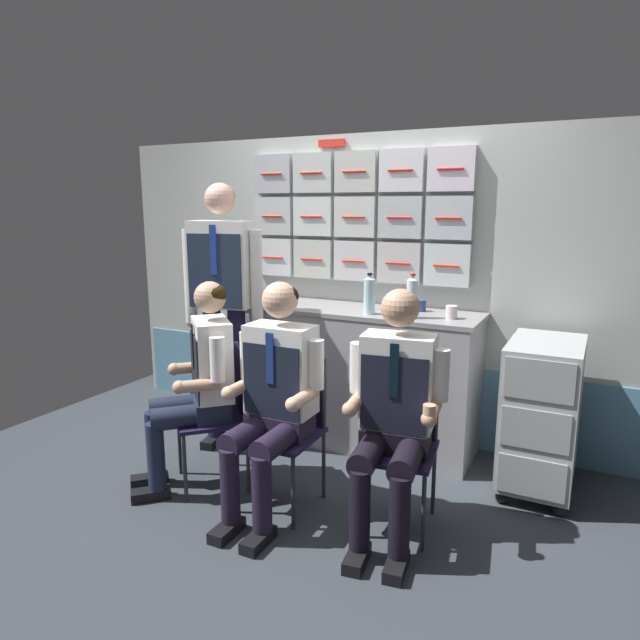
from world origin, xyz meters
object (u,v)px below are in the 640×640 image
(crew_member_right, at_px, (274,390))
(folding_chair_right, at_px, (289,415))
(crew_member_standing, at_px, (223,290))
(crew_member_left, at_px, (199,377))
(sparkling_bottle_green, at_px, (412,297))
(crew_member_by_counter, at_px, (394,405))
(folding_chair_left, at_px, (227,402))
(service_trolley, at_px, (541,411))
(folding_chair_by_counter, at_px, (399,428))
(coffee_cup_spare, at_px, (451,312))

(crew_member_right, bearing_deg, folding_chair_right, 90.57)
(crew_member_standing, bearing_deg, crew_member_left, -68.92)
(crew_member_standing, relative_size, sparkling_bottle_green, 6.42)
(crew_member_left, height_order, sparkling_bottle_green, sparkling_bottle_green)
(crew_member_by_counter, bearing_deg, folding_chair_left, 175.71)
(folding_chair_left, distance_m, crew_member_by_counter, 1.10)
(service_trolley, bearing_deg, folding_chair_left, -156.22)
(sparkling_bottle_green, bearing_deg, crew_member_by_counter, -77.24)
(folding_chair_left, bearing_deg, crew_member_by_counter, -4.29)
(crew_member_right, distance_m, crew_member_by_counter, 0.65)
(service_trolley, height_order, folding_chair_left, service_trolley)
(folding_chair_by_counter, bearing_deg, crew_member_right, -158.23)
(crew_member_by_counter, relative_size, coffee_cup_spare, 15.40)
(service_trolley, xyz_separation_m, crew_member_left, (-1.81, -0.86, 0.19))
(folding_chair_by_counter, bearing_deg, crew_member_standing, 165.57)
(crew_member_left, bearing_deg, folding_chair_left, 45.35)
(crew_member_left, distance_m, folding_chair_right, 0.58)
(folding_chair_left, height_order, crew_member_left, crew_member_left)
(crew_member_left, xyz_separation_m, folding_chair_by_counter, (1.17, 0.19, -0.17))
(folding_chair_by_counter, height_order, coffee_cup_spare, coffee_cup_spare)
(service_trolley, relative_size, crew_member_standing, 0.50)
(service_trolley, height_order, folding_chair_by_counter, service_trolley)
(crew_member_by_counter, distance_m, crew_member_standing, 1.55)
(crew_member_left, xyz_separation_m, folding_chair_right, (0.55, 0.10, -0.17))
(folding_chair_by_counter, bearing_deg, coffee_cup_spare, 85.48)
(folding_chair_by_counter, bearing_deg, sparkling_bottle_green, 103.84)
(folding_chair_left, distance_m, crew_member_left, 0.23)
(service_trolley, xyz_separation_m, folding_chair_left, (-1.69, -0.75, 0.02))
(crew_member_left, relative_size, crew_member_right, 0.97)
(crew_member_by_counter, bearing_deg, service_trolley, 53.34)
(crew_member_left, relative_size, folding_chair_right, 1.49)
(folding_chair_right, relative_size, folding_chair_by_counter, 1.00)
(crew_member_by_counter, bearing_deg, folding_chair_right, 174.09)
(crew_member_standing, distance_m, sparkling_bottle_green, 1.25)
(crew_member_right, xyz_separation_m, sparkling_bottle_green, (0.45, 0.92, 0.40))
(sparkling_bottle_green, bearing_deg, folding_chair_by_counter, -76.16)
(folding_chair_left, distance_m, sparkling_bottle_green, 1.31)
(crew_member_by_counter, height_order, crew_member_standing, crew_member_standing)
(service_trolley, xyz_separation_m, coffee_cup_spare, (-0.58, 0.10, 0.53))
(service_trolley, xyz_separation_m, folding_chair_by_counter, (-0.64, -0.67, 0.02))
(crew_member_standing, xyz_separation_m, sparkling_bottle_green, (1.21, 0.32, -0.00))
(folding_chair_by_counter, distance_m, crew_member_by_counter, 0.24)
(folding_chair_left, height_order, folding_chair_right, same)
(folding_chair_right, bearing_deg, crew_member_right, -89.43)
(crew_member_by_counter, relative_size, sparkling_bottle_green, 4.49)
(service_trolley, bearing_deg, folding_chair_by_counter, -133.58)
(folding_chair_right, height_order, folding_chair_by_counter, same)
(folding_chair_left, bearing_deg, crew_member_left, -134.65)
(service_trolley, bearing_deg, folding_chair_right, -148.90)
(crew_member_left, distance_m, folding_chair_by_counter, 1.20)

